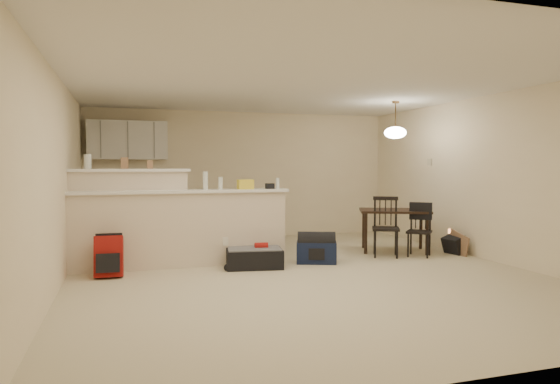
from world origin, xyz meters
name	(u,v)px	position (x,y,z in m)	size (l,w,h in m)	color
room	(303,179)	(0.00, 0.00, 1.25)	(7.00, 7.02, 2.50)	beige
breakfast_bar	(163,224)	(-1.76, 0.98, 0.61)	(3.08, 0.58, 1.39)	beige
upper_cabinets	(128,140)	(-2.20, 3.32, 1.90)	(1.40, 0.34, 0.70)	white
kitchen_counter	(140,220)	(-2.00, 3.19, 0.45)	(1.80, 0.60, 0.90)	white
thermostat	(430,162)	(2.98, 1.55, 1.50)	(0.02, 0.12, 0.12)	beige
jar	(88,162)	(-2.75, 1.12, 1.49)	(0.10, 0.10, 0.20)	silver
cereal_box	(125,163)	(-2.26, 1.12, 1.47)	(0.10, 0.07, 0.16)	#956D4D
small_box	(150,165)	(-1.91, 1.12, 1.45)	(0.08, 0.06, 0.12)	#956D4D
bottle_a	(205,181)	(-1.16, 0.90, 1.22)	(0.07, 0.07, 0.26)	silver
bottle_b	(220,183)	(-0.94, 0.90, 1.18)	(0.06, 0.06, 0.18)	silver
bag_lump	(245,184)	(-0.57, 0.90, 1.16)	(0.22, 0.18, 0.14)	#956D4D
pouch	(270,186)	(-0.20, 0.90, 1.13)	(0.12, 0.10, 0.08)	#956D4D
extra_item_x	(278,183)	(-0.08, 0.90, 1.17)	(0.06, 0.06, 0.16)	silver
dining_table	(394,215)	(2.03, 1.12, 0.62)	(1.33, 1.13, 0.70)	black
pendant_lamp	(395,132)	(2.03, 1.12, 1.99)	(0.36, 0.36, 0.62)	brown
dining_chair_near	(386,227)	(1.66, 0.73, 0.47)	(0.41, 0.39, 0.94)	black
dining_chair_far	(419,230)	(2.17, 0.59, 0.41)	(0.36, 0.35, 0.83)	black
suitcase	(254,258)	(-0.54, 0.52, 0.13)	(0.77, 0.50, 0.26)	black
red_backpack	(109,257)	(-2.47, 0.50, 0.26)	(0.35, 0.22, 0.53)	maroon
navy_duffel	(316,252)	(0.42, 0.57, 0.16)	(0.58, 0.32, 0.32)	#121C3B
black_daypack	(455,245)	(2.85, 0.61, 0.14)	(0.33, 0.23, 0.29)	black
cardboard_sheet	(459,244)	(2.85, 0.51, 0.18)	(0.47, 0.02, 0.35)	#956D4D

